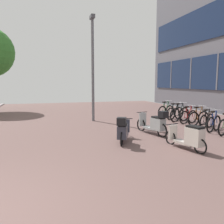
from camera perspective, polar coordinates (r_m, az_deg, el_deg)
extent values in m
cube|color=slate|center=(16.62, 24.68, 8.99)|extent=(0.10, 0.12, 2.34)
cube|color=slate|center=(18.86, 18.94, 8.98)|extent=(0.10, 0.12, 2.34)
cube|color=slate|center=(21.25, 14.46, 8.91)|extent=(0.10, 0.12, 2.34)
torus|color=black|center=(9.80, 25.68, -3.51)|extent=(0.65, 0.29, 0.67)
cylinder|color=#2D6430|center=(9.90, 25.98, -3.55)|extent=(0.23, 0.11, 0.07)
cylinder|color=#2D6430|center=(9.81, 25.94, -2.08)|extent=(0.15, 0.08, 0.49)
torus|color=black|center=(10.24, 23.17, -2.93)|extent=(0.64, 0.35, 0.67)
torus|color=black|center=(10.76, 24.50, -2.52)|extent=(0.64, 0.35, 0.67)
cylinder|color=navy|center=(10.51, 24.05, -1.38)|extent=(0.28, 0.16, 0.59)
cylinder|color=navy|center=(10.36, 23.64, -1.61)|extent=(0.13, 0.09, 0.54)
cylinder|color=navy|center=(10.44, 24.02, 0.03)|extent=(0.34, 0.18, 0.08)
cylinder|color=navy|center=(10.34, 23.43, -2.97)|extent=(0.22, 0.12, 0.07)
cylinder|color=navy|center=(10.26, 23.39, -1.55)|extent=(0.15, 0.09, 0.49)
cylinder|color=navy|center=(10.68, 24.46, -1.16)|extent=(0.14, 0.09, 0.54)
cube|color=black|center=(10.28, 23.62, 0.04)|extent=(0.24, 0.18, 0.06)
cylinder|color=#ADADB2|center=(10.59, 24.43, 0.50)|extent=(0.23, 0.44, 0.02)
torus|color=black|center=(10.85, 21.68, -2.32)|extent=(0.64, 0.33, 0.67)
torus|color=black|center=(11.37, 23.06, -1.97)|extent=(0.64, 0.33, 0.67)
cylinder|color=black|center=(11.12, 22.58, -0.88)|extent=(0.28, 0.15, 0.59)
cylinder|color=black|center=(10.97, 22.16, -1.09)|extent=(0.13, 0.09, 0.53)
cylinder|color=black|center=(11.05, 22.54, 0.44)|extent=(0.34, 0.18, 0.08)
cylinder|color=black|center=(10.95, 21.94, -2.37)|extent=(0.22, 0.12, 0.07)
cylinder|color=black|center=(10.87, 21.90, -1.03)|extent=(0.15, 0.09, 0.49)
cylinder|color=black|center=(11.28, 23.00, -0.68)|extent=(0.14, 0.08, 0.53)
cube|color=black|center=(10.89, 22.12, 0.46)|extent=(0.24, 0.17, 0.06)
cylinder|color=#ADADB2|center=(11.20, 22.96, 0.88)|extent=(0.22, 0.45, 0.02)
torus|color=black|center=(11.43, 19.52, -1.67)|extent=(0.71, 0.18, 0.71)
torus|color=black|center=(11.87, 21.65, -1.44)|extent=(0.71, 0.18, 0.71)
cylinder|color=brown|center=(11.66, 20.87, -0.30)|extent=(0.31, 0.08, 0.62)
cylinder|color=brown|center=(11.53, 20.22, -0.47)|extent=(0.14, 0.06, 0.56)
cylinder|color=brown|center=(11.59, 20.76, 1.05)|extent=(0.38, 0.09, 0.08)
cylinder|color=brown|center=(11.52, 19.93, -1.74)|extent=(0.24, 0.07, 0.08)
cylinder|color=brown|center=(11.44, 19.81, -0.38)|extent=(0.16, 0.05, 0.51)
cylinder|color=brown|center=(11.79, 21.52, -0.13)|extent=(0.14, 0.05, 0.56)
cube|color=black|center=(11.46, 20.12, 1.09)|extent=(0.23, 0.12, 0.06)
cylinder|color=#ADADB2|center=(11.72, 21.41, 1.45)|extent=(0.10, 0.48, 0.02)
torus|color=black|center=(11.89, 17.42, -1.32)|extent=(0.67, 0.24, 0.67)
torus|color=black|center=(12.34, 19.28, -1.08)|extent=(0.67, 0.24, 0.67)
cylinder|color=maroon|center=(12.13, 18.60, -0.04)|extent=(0.30, 0.11, 0.59)
cylinder|color=maroon|center=(11.99, 18.03, -0.20)|extent=(0.14, 0.07, 0.54)
cylinder|color=maroon|center=(12.06, 18.50, 1.20)|extent=(0.36, 0.13, 0.08)
cylinder|color=maroon|center=(11.98, 17.78, -1.38)|extent=(0.23, 0.09, 0.07)
cylinder|color=maroon|center=(11.91, 17.68, -0.13)|extent=(0.16, 0.06, 0.49)
cylinder|color=maroon|center=(12.27, 19.17, 0.12)|extent=(0.14, 0.06, 0.54)
cube|color=black|center=(11.92, 17.94, 1.24)|extent=(0.24, 0.14, 0.06)
cylinder|color=#ADADB2|center=(12.19, 19.07, 1.58)|extent=(0.14, 0.47, 0.02)
torus|color=black|center=(12.36, 15.33, -0.76)|extent=(0.75, 0.27, 0.75)
torus|color=black|center=(12.85, 17.39, -0.53)|extent=(0.75, 0.27, 0.75)
cylinder|color=black|center=(12.62, 16.63, 0.60)|extent=(0.33, 0.12, 0.66)
cylinder|color=black|center=(12.47, 16.01, 0.43)|extent=(0.15, 0.07, 0.60)
cylinder|color=black|center=(12.55, 16.52, 1.93)|extent=(0.40, 0.14, 0.09)
cylinder|color=black|center=(12.45, 15.73, -0.83)|extent=(0.26, 0.10, 0.08)
cylinder|color=black|center=(12.37, 15.61, 0.51)|extent=(0.17, 0.07, 0.55)
cylinder|color=black|center=(12.77, 17.26, 0.76)|extent=(0.15, 0.07, 0.60)
cube|color=black|center=(12.40, 15.89, 1.95)|extent=(0.24, 0.14, 0.06)
cylinder|color=#ADADB2|center=(12.69, 17.14, 2.30)|extent=(0.15, 0.47, 0.02)
torus|color=black|center=(12.98, 14.32, -0.45)|extent=(0.69, 0.26, 0.70)
torus|color=black|center=(13.45, 16.20, -0.25)|extent=(0.69, 0.26, 0.70)
cylinder|color=black|center=(13.23, 15.50, 0.76)|extent=(0.31, 0.12, 0.62)
cylinder|color=black|center=(13.09, 14.93, 0.60)|extent=(0.14, 0.07, 0.56)
cylinder|color=black|center=(13.16, 15.39, 1.94)|extent=(0.39, 0.14, 0.08)
cylinder|color=black|center=(13.07, 14.69, -0.52)|extent=(0.25, 0.10, 0.08)
cylinder|color=black|center=(13.00, 14.57, 0.67)|extent=(0.17, 0.07, 0.51)
cylinder|color=black|center=(13.38, 16.08, 0.91)|extent=(0.15, 0.07, 0.56)
cube|color=black|center=(13.02, 14.83, 1.97)|extent=(0.24, 0.15, 0.06)
cylinder|color=#ADADB2|center=(13.30, 15.96, 2.29)|extent=(0.16, 0.47, 0.02)
torus|color=black|center=(13.41, 12.31, -0.07)|extent=(0.71, 0.35, 0.74)
torus|color=black|center=(13.94, 14.04, 0.15)|extent=(0.71, 0.35, 0.74)
cylinder|color=#2A6437|center=(13.70, 13.40, 1.18)|extent=(0.32, 0.16, 0.65)
cylinder|color=#2A6437|center=(13.54, 12.87, 1.02)|extent=(0.15, 0.09, 0.59)
cylinder|color=#2A6437|center=(13.63, 13.30, 2.38)|extent=(0.39, 0.19, 0.09)
cylinder|color=#2A6437|center=(13.52, 12.65, -0.13)|extent=(0.25, 0.13, 0.08)
cylinder|color=#2A6437|center=(13.44, 12.54, 1.09)|extent=(0.17, 0.09, 0.54)
cylinder|color=#2A6437|center=(13.86, 13.93, 1.33)|extent=(0.15, 0.09, 0.59)
cube|color=black|center=(13.47, 12.77, 2.41)|extent=(0.24, 0.17, 0.06)
cylinder|color=#ADADB2|center=(13.78, 13.82, 2.73)|extent=(0.20, 0.45, 0.02)
torus|color=black|center=(7.45, 2.39, -6.67)|extent=(0.25, 0.46, 0.48)
torus|color=black|center=(8.66, 3.37, -4.70)|extent=(0.25, 0.46, 0.48)
cube|color=#353744|center=(8.06, 2.92, -5.76)|extent=(0.55, 0.75, 0.08)
cube|color=#353744|center=(7.63, 2.60, -4.88)|extent=(0.51, 0.62, 0.42)
cube|color=black|center=(7.58, 2.61, -3.09)|extent=(0.45, 0.56, 0.06)
cylinder|color=#353744|center=(8.59, 3.37, -3.17)|extent=(0.11, 0.14, 0.49)
cube|color=#353744|center=(8.52, 3.31, -3.40)|extent=(0.32, 0.21, 0.48)
cylinder|color=black|center=(8.52, 3.36, -1.61)|extent=(0.48, 0.25, 0.03)
cube|color=black|center=(7.29, 2.37, -2.31)|extent=(0.37, 0.37, 0.24)
torus|color=black|center=(7.09, 20.95, -7.95)|extent=(0.15, 0.47, 0.47)
torus|color=black|center=(7.87, 14.23, -6.19)|extent=(0.15, 0.47, 0.47)
cube|color=beige|center=(7.47, 17.40, -7.19)|extent=(0.42, 0.71, 0.08)
cube|color=beige|center=(7.17, 19.72, -5.77)|extent=(0.41, 0.58, 0.52)
cube|color=black|center=(7.11, 19.82, -3.49)|extent=(0.36, 0.52, 0.06)
cylinder|color=beige|center=(7.80, 14.41, -4.57)|extent=(0.10, 0.13, 0.47)
cube|color=beige|center=(7.76, 14.79, -4.82)|extent=(0.33, 0.15, 0.46)
cylinder|color=black|center=(7.74, 14.60, -2.93)|extent=(0.51, 0.15, 0.03)
torus|color=black|center=(8.78, 12.24, -4.49)|extent=(0.17, 0.55, 0.55)
torus|color=black|center=(9.77, 7.19, -3.18)|extent=(0.17, 0.55, 0.55)
cube|color=#AAAFAE|center=(9.27, 9.58, -3.95)|extent=(0.43, 0.77, 0.08)
cube|color=#AAAFAE|center=(8.92, 11.28, -2.97)|extent=(0.42, 0.62, 0.45)
cube|color=black|center=(8.88, 11.32, -1.34)|extent=(0.37, 0.56, 0.06)
cylinder|color=#AAAFAE|center=(9.71, 7.31, -1.63)|extent=(0.09, 0.13, 0.55)
cube|color=#AAAFAE|center=(9.65, 7.57, -1.83)|extent=(0.33, 0.15, 0.54)
cylinder|color=black|center=(9.65, 7.42, -0.05)|extent=(0.51, 0.14, 0.03)
cube|color=black|center=(8.65, 12.57, -0.60)|extent=(0.33, 0.33, 0.24)
cylinder|color=slate|center=(12.13, -4.77, 9.95)|extent=(0.14, 0.14, 5.16)
cube|color=#4C4C51|center=(12.55, -4.91, 22.37)|extent=(0.20, 0.52, 0.18)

